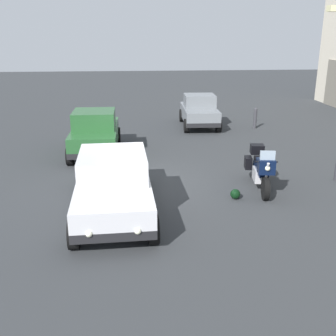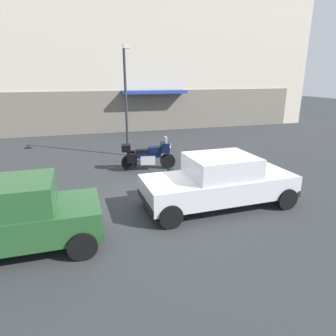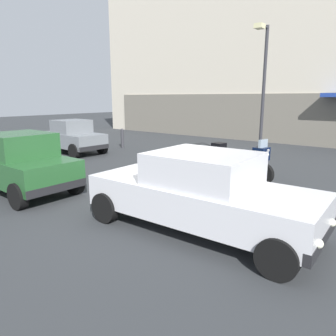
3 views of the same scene
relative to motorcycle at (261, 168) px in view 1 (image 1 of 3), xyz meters
The scene contains 7 objects.
ground_plane 3.52m from the motorcycle, 99.84° to the right, with size 80.00×80.00×0.00m, color #2D3033.
motorcycle is the anchor object (origin of this frame).
helmet 1.27m from the motorcycle, 51.76° to the right, with size 0.28×0.28×0.28m, color black.
car_hatchback_near 6.58m from the motorcycle, 129.43° to the right, with size 3.88×1.79×1.64m.
car_sedan_far 4.37m from the motorcycle, 73.72° to the right, with size 4.62×2.04×1.56m.
car_compact_side 8.41m from the motorcycle, behind, with size 3.52×1.81×1.56m.
bollard_curbside 8.07m from the motorcycle, 164.25° to the left, with size 0.16×0.16×1.00m.
Camera 1 is at (11.30, -0.28, 4.29)m, focal length 42.83 mm.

